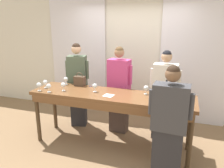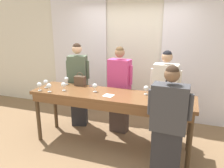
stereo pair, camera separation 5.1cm
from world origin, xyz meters
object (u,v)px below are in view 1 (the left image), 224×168
object	(u,v)px
wine_bottle	(166,93)
handbag	(80,81)
wine_glass_front_left	(187,100)
wine_glass_center_right	(173,89)
wine_glass_back_mid	(39,85)
guest_olive_jacket	(78,85)
wine_glass_by_bottle	(66,79)
guest_pink_top	(119,90)
wine_glass_back_left	(146,88)
host_pouring	(169,126)
guest_cream_sweater	(164,96)
wine_glass_front_mid	(63,85)
wine_glass_front_right	(152,98)
wine_glass_center_left	(45,82)
wine_glass_center_mid	(49,86)
wine_glass_near_host	(157,91)
tasting_bar	(110,100)
wine_glass_back_right	(95,86)

from	to	relation	value
wine_bottle	handbag	xyz separation A→B (m)	(-1.61, 0.33, -0.03)
wine_glass_front_left	wine_glass_center_right	xyz separation A→B (m)	(-0.23, 0.50, -0.00)
wine_bottle	wine_glass_back_mid	distance (m)	2.14
guest_olive_jacket	wine_glass_back_mid	bearing A→B (deg)	-112.77
wine_glass_by_bottle	guest_pink_top	world-z (taller)	guest_pink_top
wine_glass_back_left	guest_olive_jacket	xyz separation A→B (m)	(-1.46, 0.39, -0.18)
guest_olive_jacket	host_pouring	bearing A→B (deg)	-31.29
guest_cream_sweater	wine_glass_front_mid	bearing A→B (deg)	-158.34
wine_glass_center_right	wine_glass_front_left	bearing A→B (deg)	-65.67
wine_bottle	guest_pink_top	bearing A→B (deg)	146.20
wine_glass_back_mid	wine_glass_by_bottle	world-z (taller)	same
wine_bottle	wine_glass_front_right	size ratio (longest dim) A/B	2.25
wine_glass_front_mid	guest_cream_sweater	xyz separation A→B (m)	(1.66, 0.66, -0.23)
wine_glass_center_left	wine_glass_center_mid	xyz separation A→B (m)	(0.20, -0.19, 0.00)
handbag	wine_glass_back_mid	size ratio (longest dim) A/B	1.74
guest_cream_sweater	wine_glass_front_right	bearing A→B (deg)	-96.87
guest_cream_sweater	wine_glass_by_bottle	bearing A→B (deg)	-170.62
wine_glass_center_mid	guest_pink_top	size ratio (longest dim) A/B	0.09
wine_glass_near_host	wine_glass_back_mid	bearing A→B (deg)	-171.46
guest_olive_jacket	guest_pink_top	xyz separation A→B (m)	(0.88, 0.00, -0.02)
wine_glass_center_right	wine_glass_by_bottle	xyz separation A→B (m)	(-1.98, -0.02, 0.00)
guest_olive_jacket	wine_glass_near_host	bearing A→B (deg)	-16.66
wine_glass_center_left	wine_glass_center_right	xyz separation A→B (m)	(2.22, 0.33, -0.00)
wine_glass_front_mid	wine_glass_center_left	distance (m)	0.40
wine_glass_front_left	wine_glass_near_host	size ratio (longest dim) A/B	1.00
host_pouring	wine_glass_back_mid	bearing A→B (deg)	170.83
wine_glass_back_left	wine_glass_center_left	bearing A→B (deg)	-172.83
handbag	wine_glass_center_mid	bearing A→B (deg)	-122.01
wine_glass_center_right	guest_cream_sweater	distance (m)	0.39
tasting_bar	wine_glass_by_bottle	distance (m)	1.05
tasting_bar	guest_pink_top	world-z (taller)	guest_pink_top
wine_glass_center_left	host_pouring	distance (m)	2.32
wine_bottle	wine_glass_back_right	world-z (taller)	wine_bottle
wine_glass_back_right	tasting_bar	bearing A→B (deg)	-6.91
tasting_bar	wine_glass_back_right	size ratio (longest dim) A/B	18.75
wine_glass_front_mid	guest_olive_jacket	distance (m)	0.69
tasting_bar	wine_glass_back_right	xyz separation A→B (m)	(-0.29, 0.04, 0.20)
wine_glass_center_right	wine_glass_by_bottle	world-z (taller)	same
wine_bottle	wine_glass_back_left	size ratio (longest dim) A/B	2.25
handbag	wine_glass_front_mid	bearing A→B (deg)	-108.23
wine_glass_center_left	guest_cream_sweater	size ratio (longest dim) A/B	0.09
guest_cream_sweater	wine_glass_back_right	bearing A→B (deg)	-154.22
wine_glass_back_left	wine_glass_by_bottle	bearing A→B (deg)	176.87
wine_bottle	guest_cream_sweater	size ratio (longest dim) A/B	0.20
handbag	guest_olive_jacket	world-z (taller)	guest_olive_jacket
host_pouring	guest_pink_top	bearing A→B (deg)	131.58
wine_glass_back_right	handbag	bearing A→B (deg)	147.89
wine_glass_center_left	guest_olive_jacket	distance (m)	0.72
wine_glass_center_right	wine_glass_back_right	distance (m)	1.30
tasting_bar	wine_glass_front_left	size ratio (longest dim) A/B	18.75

